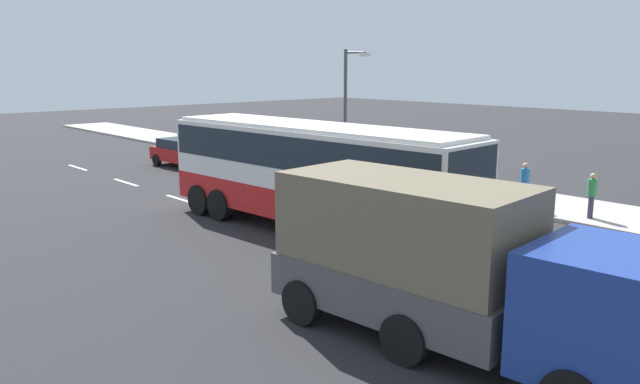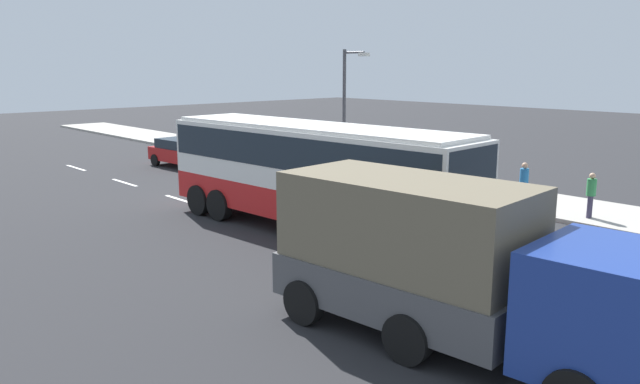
% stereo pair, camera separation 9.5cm
% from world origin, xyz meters
% --- Properties ---
extents(ground_plane, '(120.00, 120.00, 0.00)m').
position_xyz_m(ground_plane, '(0.00, 0.00, 0.00)').
color(ground_plane, '#28282B').
extents(sidewalk_curb, '(80.00, 4.00, 0.15)m').
position_xyz_m(sidewalk_curb, '(0.00, 8.12, 0.07)').
color(sidewalk_curb, '#A8A399').
rests_on(sidewalk_curb, ground_plane).
extents(lane_centreline, '(46.27, 0.16, 0.01)m').
position_xyz_m(lane_centreline, '(3.60, -1.62, 0.00)').
color(lane_centreline, white).
rests_on(lane_centreline, ground_plane).
extents(coach_bus, '(11.76, 3.36, 3.51)m').
position_xyz_m(coach_bus, '(1.31, -0.91, 2.18)').
color(coach_bus, red).
rests_on(coach_bus, ground_plane).
extents(cargo_truck, '(7.64, 3.16, 3.17)m').
position_xyz_m(cargo_truck, '(9.24, -4.63, 1.69)').
color(cargo_truck, navy).
rests_on(cargo_truck, ground_plane).
extents(car_red_compact, '(4.23, 2.22, 1.49)m').
position_xyz_m(car_red_compact, '(-13.24, 2.80, 0.80)').
color(car_red_compact, '#B21919').
rests_on(car_red_compact, ground_plane).
extents(pedestrian_near_curb, '(0.32, 0.32, 1.58)m').
position_xyz_m(pedestrian_near_curb, '(6.90, 7.01, 1.06)').
color(pedestrian_near_curb, '#38334C').
rests_on(pedestrian_near_curb, sidewalk_curb).
extents(pedestrian_at_crossing, '(0.32, 0.32, 1.70)m').
position_xyz_m(pedestrian_at_crossing, '(4.50, 6.75, 1.13)').
color(pedestrian_at_crossing, brown).
rests_on(pedestrian_at_crossing, sidewalk_curb).
extents(street_lamp, '(1.56, 0.24, 5.93)m').
position_xyz_m(street_lamp, '(-4.64, 6.58, 3.59)').
color(street_lamp, '#47474C').
rests_on(street_lamp, sidewalk_curb).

